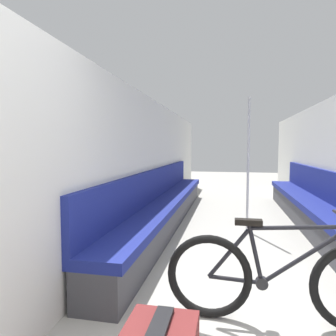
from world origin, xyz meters
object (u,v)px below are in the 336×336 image
object	(u,v)px
bench_seat_row_left	(166,206)
bicycle	(280,280)
bench_seat_row_right	(317,212)
grab_pole_near	(248,167)

from	to	relation	value
bench_seat_row_left	bicycle	distance (m)	3.07
bench_seat_row_right	grab_pole_near	xyz separation A→B (m)	(-1.07, -0.19, 0.72)
bench_seat_row_left	bicycle	world-z (taller)	bench_seat_row_left
bench_seat_row_right	bicycle	size ratio (longest dim) A/B	3.46
bench_seat_row_right	grab_pole_near	size ratio (longest dim) A/B	2.80
bicycle	grab_pole_near	size ratio (longest dim) A/B	0.81
bench_seat_row_right	grab_pole_near	bearing A→B (deg)	-169.67
bench_seat_row_left	grab_pole_near	distance (m)	1.53
bench_seat_row_left	bicycle	xyz separation A→B (m)	(1.42, -2.72, 0.04)
bench_seat_row_left	grab_pole_near	xyz separation A→B (m)	(1.34, -0.19, 0.72)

